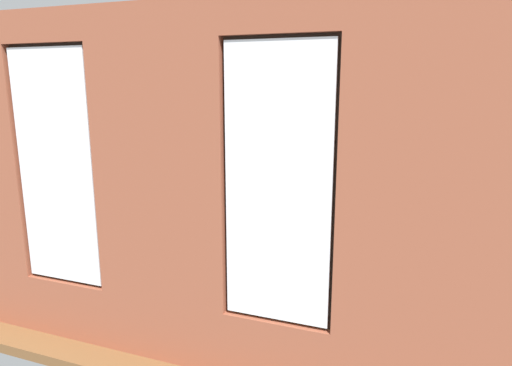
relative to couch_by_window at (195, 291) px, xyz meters
name	(u,v)px	position (x,y,z in m)	size (l,w,h in m)	color
ground_plane	(269,254)	(-0.05, -2.16, -0.38)	(6.40, 6.37, 0.10)	brown
brick_wall_with_windows	(160,198)	(-0.05, 0.65, 1.14)	(5.80, 0.30, 3.02)	#9E5138
white_wall_right	(94,142)	(2.80, -1.96, 1.18)	(0.10, 5.37, 3.02)	silver
couch_by_window	(195,291)	(0.00, 0.00, 0.00)	(1.72, 0.87, 0.80)	black
couch_left	(431,262)	(-2.25, -1.70, 0.00)	(0.97, 1.99, 0.80)	black
coffee_table	(256,226)	(0.11, -2.05, 0.08)	(1.45, 0.88, 0.46)	tan
cup_ceramic	(256,219)	(0.11, -2.05, 0.18)	(0.09, 0.09, 0.11)	#33567F
candle_jar	(286,218)	(-0.29, -2.20, 0.18)	(0.08, 0.08, 0.11)	#B7333D
table_plant_small	(247,210)	(0.29, -2.16, 0.25)	(0.15, 0.15, 0.24)	gray
remote_black	(224,221)	(0.55, -1.92, 0.14)	(0.05, 0.17, 0.02)	black
media_console	(106,223)	(2.50, -1.75, -0.06)	(0.92, 0.42, 0.55)	black
tv_flatscreen	(103,181)	(2.50, -1.75, 0.60)	(1.17, 0.20, 0.77)	black
papasan_chair	(280,188)	(0.47, -4.29, 0.11)	(1.07, 1.07, 0.68)	olive
potted_plant_corner_far_left	(454,314)	(-2.41, 0.10, 0.26)	(0.77, 0.78, 1.32)	brown
potted_plant_near_tv	(93,218)	(1.95, -0.84, 0.33)	(0.56, 0.56, 0.99)	brown
potted_plant_corner_near_left	(441,198)	(-2.40, -4.34, 0.17)	(0.50, 0.50, 0.74)	brown
potted_plant_mid_room_small	(350,216)	(-1.06, -3.14, 0.04)	(0.37, 0.37, 0.60)	#9E5638
potted_plant_by_left_couch	(403,225)	(-1.85, -3.12, -0.02)	(0.25, 0.25, 0.50)	#9E5638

